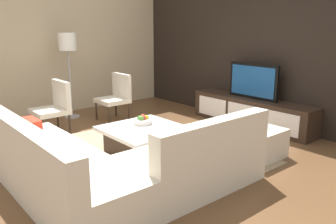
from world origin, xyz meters
The scene contains 14 objects.
ground_plane centered at (0.00, 0.00, 0.00)m, with size 14.00×14.00×0.00m, color brown.
feature_wall_back centered at (0.00, 2.70, 1.40)m, with size 6.40×0.12×2.80m, color black.
side_wall_left centered at (-3.20, 0.20, 1.40)m, with size 0.12×5.20×2.80m, color #C6B28E.
area_rug centered at (-0.10, 0.00, 0.01)m, with size 2.99×2.64×0.01m, color tan.
media_console centered at (0.00, 2.40, 0.25)m, with size 2.37×0.48×0.50m.
television centered at (0.00, 2.40, 0.81)m, with size 0.99×0.06×0.62m.
sectional_couch centered at (0.54, -0.86, 0.29)m, with size 2.53×2.42×0.83m.
coffee_table centered at (-0.10, 0.10, 0.20)m, with size 1.05×1.04×0.38m.
accent_chair_near centered at (-1.86, -0.44, 0.49)m, with size 0.57×0.53×0.87m.
floor_lamp centered at (-2.63, 0.20, 1.37)m, with size 0.33×0.33×1.62m.
ottoman centered at (0.93, 1.18, 0.20)m, with size 0.70×0.70×0.40m, color beige.
fruit_bowl centered at (-0.28, 0.20, 0.43)m, with size 0.28×0.28×0.13m.
accent_chair_far centered at (-1.93, 0.80, 0.49)m, with size 0.55×0.52×0.87m.
decorative_ball centered at (0.93, 1.18, 0.53)m, with size 0.26×0.26×0.26m, color #AD8451.
Camera 1 is at (3.63, -2.62, 1.76)m, focal length 37.06 mm.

